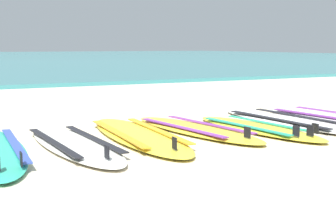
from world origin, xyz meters
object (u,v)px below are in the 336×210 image
at_px(surfboard_6, 336,118).
at_px(surfboard_2, 138,135).
at_px(surfboard_1, 73,144).
at_px(surfboard_4, 257,128).
at_px(surfboard_5, 289,121).
at_px(surfboard_3, 195,129).

bearing_deg(surfboard_6, surfboard_2, 179.15).
xyz_separation_m(surfboard_1, surfboard_4, (2.21, -0.05, 0.00)).
distance_m(surfboard_1, surfboard_5, 2.92).
bearing_deg(surfboard_5, surfboard_6, -5.77).
bearing_deg(surfboard_5, surfboard_3, 179.39).
bearing_deg(surfboard_6, surfboard_4, -172.97).
xyz_separation_m(surfboard_2, surfboard_4, (1.44, -0.22, 0.00)).
bearing_deg(surfboard_2, surfboard_5, 0.83).
height_order(surfboard_1, surfboard_3, same).
bearing_deg(surfboard_3, surfboard_1, -171.99).
distance_m(surfboard_2, surfboard_5, 2.15).
distance_m(surfboard_2, surfboard_3, 0.75).
xyz_separation_m(surfboard_2, surfboard_6, (2.88, -0.04, -0.00)).
height_order(surfboard_5, surfboard_6, same).
relative_size(surfboard_2, surfboard_4, 1.21).
relative_size(surfboard_4, surfboard_6, 0.82).
relative_size(surfboard_2, surfboard_6, 0.99).
distance_m(surfboard_1, surfboard_4, 2.21).
bearing_deg(surfboard_6, surfboard_3, 177.61).
xyz_separation_m(surfboard_2, surfboard_5, (2.15, 0.03, 0.00)).
bearing_deg(surfboard_3, surfboard_6, -2.39).
relative_size(surfboard_5, surfboard_6, 0.99).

